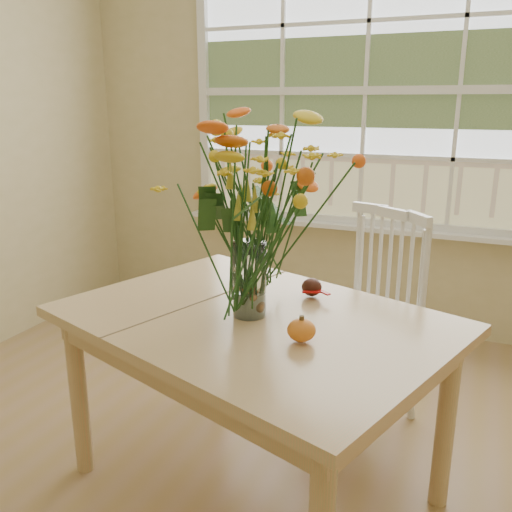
% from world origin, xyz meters
% --- Properties ---
extents(wall_back, '(4.00, 0.02, 2.70)m').
position_xyz_m(wall_back, '(0.00, 2.25, 1.35)').
color(wall_back, '#CABC81').
rests_on(wall_back, floor).
extents(window, '(2.42, 0.12, 1.74)m').
position_xyz_m(window, '(0.00, 2.21, 1.53)').
color(window, silver).
rests_on(window, wall_back).
extents(dining_table, '(1.61, 1.36, 0.73)m').
position_xyz_m(dining_table, '(0.02, 0.42, 0.64)').
color(dining_table, tan).
rests_on(dining_table, floor).
extents(windsor_chair, '(0.62, 0.61, 0.99)m').
position_xyz_m(windsor_chair, '(0.31, 1.15, 0.55)').
color(windsor_chair, white).
rests_on(windsor_chair, floor).
extents(flower_vase, '(0.57, 0.57, 0.68)m').
position_xyz_m(flower_vase, '(0.00, 0.42, 1.14)').
color(flower_vase, white).
rests_on(flower_vase, dining_table).
extents(pumpkin, '(0.09, 0.09, 0.07)m').
position_xyz_m(pumpkin, '(0.25, 0.27, 0.77)').
color(pumpkin, orange).
rests_on(pumpkin, dining_table).
extents(turkey_figurine, '(0.11, 0.10, 0.11)m').
position_xyz_m(turkey_figurine, '(0.02, 0.42, 0.78)').
color(turkey_figurine, '#CCB78C').
rests_on(turkey_figurine, dining_table).
extents(dark_gourd, '(0.13, 0.08, 0.07)m').
position_xyz_m(dark_gourd, '(0.15, 0.69, 0.77)').
color(dark_gourd, '#38160F').
rests_on(dark_gourd, dining_table).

